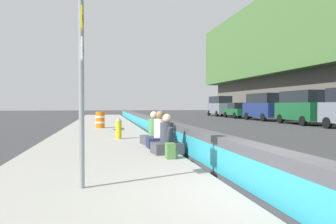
% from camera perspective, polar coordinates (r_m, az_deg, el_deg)
% --- Properties ---
extents(ground_plane, '(160.00, 160.00, 0.00)m').
position_cam_1_polar(ground_plane, '(5.58, 17.26, -14.73)').
color(ground_plane, '#353538').
rests_on(ground_plane, ground).
extents(sidewalk_strip, '(80.00, 4.40, 0.14)m').
position_cam_1_polar(sidewalk_strip, '(4.95, -12.14, -15.98)').
color(sidewalk_strip, gray).
rests_on(sidewalk_strip, ground_plane).
extents(jersey_barrier, '(76.00, 0.45, 0.85)m').
position_cam_1_polar(jersey_barrier, '(5.48, 17.25, -10.47)').
color(jersey_barrier, '#47474C').
rests_on(jersey_barrier, ground_plane).
extents(route_sign_post, '(0.44, 0.09, 3.60)m').
position_cam_1_polar(route_sign_post, '(5.72, -14.64, 8.27)').
color(route_sign_post, gray).
rests_on(route_sign_post, sidewalk_strip).
extents(fire_hydrant, '(0.26, 0.46, 0.88)m').
position_cam_1_polar(fire_hydrant, '(13.53, -8.49, -2.70)').
color(fire_hydrant, gold).
rests_on(fire_hydrant, sidewalk_strip).
extents(seated_person_foreground, '(0.78, 0.88, 1.13)m').
position_cam_1_polar(seated_person_foreground, '(9.43, -0.18, -5.03)').
color(seated_person_foreground, '#424247').
rests_on(seated_person_foreground, sidewalk_strip).
extents(seated_person_middle, '(0.76, 0.86, 1.19)m').
position_cam_1_polar(seated_person_middle, '(10.77, -1.34, -4.12)').
color(seated_person_middle, '#23284C').
rests_on(seated_person_middle, sidewalk_strip).
extents(seated_person_rear, '(0.85, 0.95, 1.15)m').
position_cam_1_polar(seated_person_rear, '(11.65, -2.43, -3.77)').
color(seated_person_rear, '#424247').
rests_on(seated_person_rear, sidewalk_strip).
extents(backpack, '(0.32, 0.28, 0.40)m').
position_cam_1_polar(backpack, '(8.58, 0.46, -6.73)').
color(backpack, '#4C7A3D').
rests_on(backpack, sidewalk_strip).
extents(construction_barrel, '(0.54, 0.54, 0.95)m').
position_cam_1_polar(construction_barrel, '(19.91, -11.59, -1.33)').
color(construction_barrel, orange).
rests_on(construction_barrel, sidewalk_strip).
extents(parked_car_fourth, '(5.16, 2.23, 2.56)m').
position_cam_1_polar(parked_car_fourth, '(27.18, 22.17, 0.86)').
color(parked_car_fourth, '#145128').
rests_on(parked_car_fourth, ground_plane).
extents(parked_car_midline, '(5.15, 2.20, 2.56)m').
position_cam_1_polar(parked_car_midline, '(32.55, 16.19, 0.97)').
color(parked_car_midline, navy).
rests_on(parked_car_midline, ground_plane).
extents(parked_car_far, '(4.54, 2.02, 1.71)m').
position_cam_1_polar(parked_car_far, '(37.73, 11.87, 0.29)').
color(parked_car_far, '#145128').
rests_on(parked_car_far, ground_plane).
extents(parked_car_farther, '(5.12, 2.14, 2.56)m').
position_cam_1_polar(parked_car_farther, '(43.47, 8.91, 1.09)').
color(parked_car_farther, slate).
rests_on(parked_car_farther, ground_plane).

